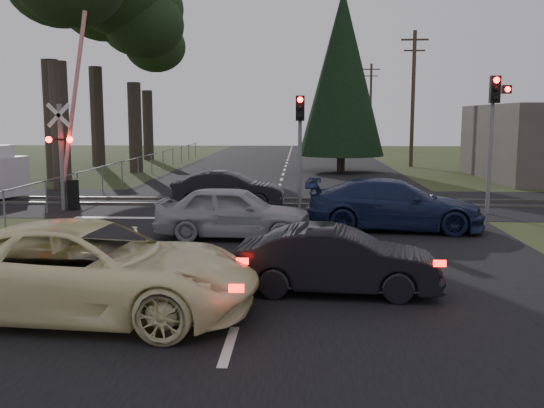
# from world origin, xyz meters

# --- Properties ---
(ground) EXTENTS (120.00, 120.00, 0.00)m
(ground) POSITION_xyz_m (0.00, 0.00, 0.00)
(ground) COLOR #2F3B1A
(ground) RESTS_ON ground
(road) EXTENTS (14.00, 100.00, 0.01)m
(road) POSITION_xyz_m (0.00, 10.00, 0.01)
(road) COLOR black
(road) RESTS_ON ground
(rail_corridor) EXTENTS (120.00, 8.00, 0.01)m
(rail_corridor) POSITION_xyz_m (0.00, 12.00, 0.01)
(rail_corridor) COLOR black
(rail_corridor) RESTS_ON ground
(stop_line) EXTENTS (13.00, 0.35, 0.00)m
(stop_line) POSITION_xyz_m (0.00, 8.20, 0.01)
(stop_line) COLOR silver
(stop_line) RESTS_ON ground
(rail_near) EXTENTS (120.00, 0.12, 0.10)m
(rail_near) POSITION_xyz_m (0.00, 11.20, 0.05)
(rail_near) COLOR #59544C
(rail_near) RESTS_ON ground
(rail_far) EXTENTS (120.00, 0.12, 0.10)m
(rail_far) POSITION_xyz_m (0.00, 12.80, 0.05)
(rail_far) COLOR #59544C
(rail_far) RESTS_ON ground
(crossing_signal) EXTENTS (1.62, 0.38, 6.96)m
(crossing_signal) POSITION_xyz_m (-7.27, 9.79, 2.06)
(crossing_signal) COLOR slate
(crossing_signal) RESTS_ON ground
(traffic_signal_right) EXTENTS (0.68, 0.48, 4.70)m
(traffic_signal_right) POSITION_xyz_m (7.55, 9.47, 3.31)
(traffic_signal_right) COLOR slate
(traffic_signal_right) RESTS_ON ground
(traffic_signal_center) EXTENTS (0.32, 0.48, 4.10)m
(traffic_signal_center) POSITION_xyz_m (1.00, 10.68, 2.81)
(traffic_signal_center) COLOR slate
(traffic_signal_center) RESTS_ON ground
(utility_pole_mid) EXTENTS (1.80, 0.26, 9.00)m
(utility_pole_mid) POSITION_xyz_m (8.50, 30.00, 4.73)
(utility_pole_mid) COLOR #4C3D2D
(utility_pole_mid) RESTS_ON ground
(utility_pole_far) EXTENTS (1.80, 0.26, 9.00)m
(utility_pole_far) POSITION_xyz_m (8.50, 55.00, 4.73)
(utility_pole_far) COLOR #4C3D2D
(utility_pole_far) RESTS_ON ground
(euc_tree_c) EXTENTS (6.00, 6.00, 13.20)m
(euc_tree_c) POSITION_xyz_m (-9.00, 25.00, 9.51)
(euc_tree_c) COLOR #473D33
(euc_tree_c) RESTS_ON ground
(euc_tree_e) EXTENTS (6.00, 6.00, 13.20)m
(euc_tree_e) POSITION_xyz_m (-11.00, 36.00, 9.51)
(euc_tree_e) COLOR #473D33
(euc_tree_e) RESTS_ON ground
(conifer_tree) EXTENTS (5.20, 5.20, 11.00)m
(conifer_tree) POSITION_xyz_m (3.50, 26.00, 5.99)
(conifer_tree) COLOR #473D33
(conifer_tree) RESTS_ON ground
(fence_left) EXTENTS (0.10, 36.00, 1.20)m
(fence_left) POSITION_xyz_m (-7.80, 22.50, 0.00)
(fence_left) COLOR slate
(fence_left) RESTS_ON ground
(cream_coupe) EXTENTS (5.90, 3.08, 1.59)m
(cream_coupe) POSITION_xyz_m (-2.50, -1.71, 0.79)
(cream_coupe) COLOR #FFF6B6
(cream_coupe) RESTS_ON ground
(dark_hatchback) EXTENTS (3.92, 1.62, 1.26)m
(dark_hatchback) POSITION_xyz_m (1.75, -0.18, 0.63)
(dark_hatchback) COLOR black
(dark_hatchback) RESTS_ON ground
(silver_car) EXTENTS (4.35, 1.90, 1.46)m
(silver_car) POSITION_xyz_m (-0.81, 5.00, 0.73)
(silver_car) COLOR #9EA1A6
(silver_car) RESTS_ON ground
(blue_sedan) EXTENTS (5.37, 2.61, 1.51)m
(blue_sedan) POSITION_xyz_m (3.82, 6.52, 0.75)
(blue_sedan) COLOR #172145
(blue_sedan) RESTS_ON ground
(dark_car_far) EXTENTS (4.11, 1.46, 1.35)m
(dark_car_far) POSITION_xyz_m (-1.63, 10.63, 0.67)
(dark_car_far) COLOR black
(dark_car_far) RESTS_ON ground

